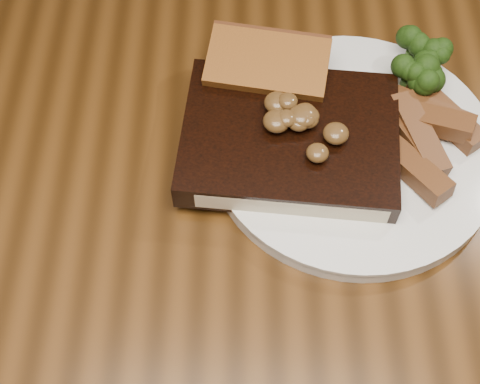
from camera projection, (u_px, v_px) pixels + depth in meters
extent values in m
cube|color=#43260D|center=(255.00, 231.00, 0.60)|extent=(1.60, 0.90, 0.04)
cylinder|color=black|center=(82.00, 17.00, 1.44)|extent=(0.04, 0.04, 0.44)
cylinder|color=black|center=(294.00, 107.00, 1.31)|extent=(0.04, 0.04, 0.44)
cylinder|color=black|center=(113.00, 149.00, 1.26)|extent=(0.04, 0.04, 0.44)
cylinder|color=silver|center=(352.00, 149.00, 0.61)|extent=(0.29, 0.29, 0.01)
cube|color=black|center=(289.00, 138.00, 0.59)|extent=(0.20, 0.16, 0.03)
cube|color=beige|center=(291.00, 204.00, 0.56)|extent=(0.16, 0.03, 0.02)
cube|color=brown|center=(267.00, 81.00, 0.63)|extent=(0.12, 0.08, 0.02)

